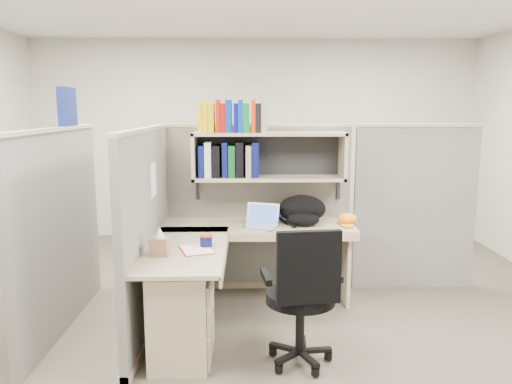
{
  "coord_description": "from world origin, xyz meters",
  "views": [
    {
      "loc": [
        -0.1,
        -3.89,
        1.78
      ],
      "look_at": [
        -0.03,
        0.25,
        1.08
      ],
      "focal_mm": 35.0,
      "sensor_mm": 36.0,
      "label": 1
    }
  ],
  "objects_px": {
    "desk": "(207,287)",
    "snack_canister": "(206,240)",
    "backpack": "(303,210)",
    "laptop": "(259,216)",
    "task_chair": "(302,318)"
  },
  "relations": [
    {
      "from": "desk",
      "to": "snack_canister",
      "type": "xyz_separation_m",
      "value": [
        -0.01,
        0.1,
        0.34
      ]
    },
    {
      "from": "backpack",
      "to": "snack_canister",
      "type": "distance_m",
      "value": 1.1
    },
    {
      "from": "snack_canister",
      "to": "desk",
      "type": "bearing_deg",
      "value": -85.46
    },
    {
      "from": "desk",
      "to": "laptop",
      "type": "distance_m",
      "value": 0.9
    },
    {
      "from": "laptop",
      "to": "backpack",
      "type": "relative_size",
      "value": 0.68
    },
    {
      "from": "desk",
      "to": "task_chair",
      "type": "xyz_separation_m",
      "value": [
        0.68,
        -0.38,
        -0.08
      ]
    },
    {
      "from": "desk",
      "to": "backpack",
      "type": "distance_m",
      "value": 1.24
    },
    {
      "from": "laptop",
      "to": "snack_canister",
      "type": "xyz_separation_m",
      "value": [
        -0.42,
        -0.59,
        -0.06
      ]
    },
    {
      "from": "laptop",
      "to": "task_chair",
      "type": "bearing_deg",
      "value": -57.03
    },
    {
      "from": "laptop",
      "to": "snack_canister",
      "type": "distance_m",
      "value": 0.73
    },
    {
      "from": "desk",
      "to": "laptop",
      "type": "xyz_separation_m",
      "value": [
        0.41,
        0.69,
        0.4
      ]
    },
    {
      "from": "laptop",
      "to": "backpack",
      "type": "height_order",
      "value": "backpack"
    },
    {
      "from": "laptop",
      "to": "snack_canister",
      "type": "height_order",
      "value": "laptop"
    },
    {
      "from": "snack_canister",
      "to": "task_chair",
      "type": "bearing_deg",
      "value": -35.21
    },
    {
      "from": "backpack",
      "to": "task_chair",
      "type": "height_order",
      "value": "task_chair"
    }
  ]
}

